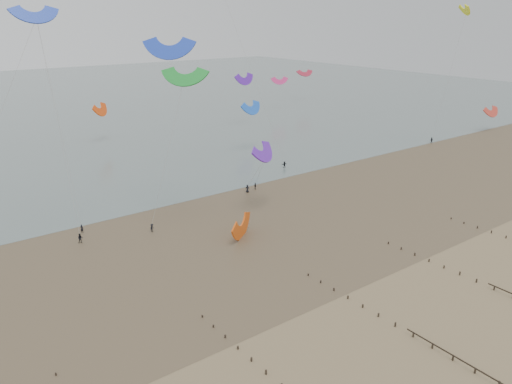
{
  "coord_description": "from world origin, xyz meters",
  "views": [
    {
      "loc": [
        -40.78,
        -35.41,
        36.03
      ],
      "look_at": [
        6.33,
        28.0,
        8.0
      ],
      "focal_mm": 35.0,
      "sensor_mm": 36.0,
      "label": 1
    }
  ],
  "objects": [
    {
      "name": "grounded_kite",
      "position": [
        4.15,
        29.04,
        0.0
      ],
      "size": [
        9.31,
        8.93,
        4.04
      ],
      "primitive_type": null,
      "rotation": [
        1.54,
        0.0,
        0.62
      ],
      "color": "#DF4F0E",
      "rests_on": "ground"
    },
    {
      "name": "ground",
      "position": [
        0.0,
        0.0,
        0.0
      ],
      "size": [
        500.0,
        500.0,
        0.0
      ],
      "primitive_type": "plane",
      "color": "brown",
      "rests_on": "ground"
    },
    {
      "name": "kites_airborne",
      "position": [
        -14.77,
        85.51,
        21.88
      ],
      "size": [
        230.86,
        114.86,
        45.12
      ],
      "color": "#601DBB",
      "rests_on": "ground"
    },
    {
      "name": "sea_and_shore",
      "position": [
        -4.08,
        34.4,
        0.01
      ],
      "size": [
        500.0,
        665.0,
        0.03
      ],
      "color": "#475654",
      "rests_on": "ground"
    },
    {
      "name": "kitesurfers",
      "position": [
        17.89,
        48.78,
        0.82
      ],
      "size": [
        124.78,
        17.16,
        1.85
      ],
      "color": "black",
      "rests_on": "ground"
    },
    {
      "name": "kitesurfer_lead",
      "position": [
        -17.48,
        47.23,
        0.76
      ],
      "size": [
        0.66,
        0.65,
        1.53
      ],
      "primitive_type": "imported",
      "rotation": [
        0.0,
        0.0,
        2.39
      ],
      "color": "black",
      "rests_on": "ground"
    }
  ]
}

